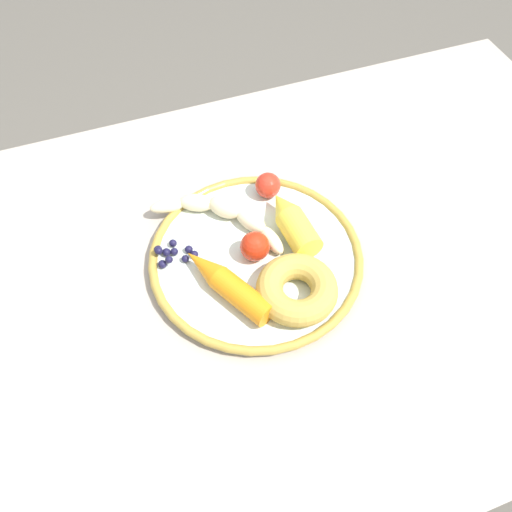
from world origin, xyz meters
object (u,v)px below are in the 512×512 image
(donut, at_px, (298,289))
(tomato_mid, at_px, (255,246))
(dining_table, at_px, (276,302))
(carrot_orange, at_px, (226,283))
(tomato_near, at_px, (268,185))
(banana, at_px, (223,213))
(carrot_yellow, at_px, (292,222))
(plate, at_px, (256,257))
(blueberry_pile, at_px, (172,253))

(donut, height_order, tomato_mid, tomato_mid)
(dining_table, xyz_separation_m, donut, (0.00, -0.06, 0.13))
(carrot_orange, xyz_separation_m, tomato_near, (0.11, 0.13, 0.00))
(tomato_near, bearing_deg, tomato_mid, -119.43)
(dining_table, relative_size, tomato_mid, 29.04)
(banana, relative_size, carrot_yellow, 1.44)
(carrot_yellow, xyz_separation_m, tomato_near, (-0.01, 0.07, -0.00))
(plate, distance_m, carrot_yellow, 0.07)
(tomato_mid, bearing_deg, dining_table, -32.06)
(tomato_mid, bearing_deg, tomato_near, 60.57)
(carrot_yellow, bearing_deg, tomato_mid, -160.49)
(tomato_mid, bearing_deg, donut, -69.43)
(plate, height_order, blueberry_pile, blueberry_pile)
(plate, relative_size, banana, 1.86)
(banana, bearing_deg, plate, -73.89)
(donut, bearing_deg, tomato_mid, 110.57)
(carrot_yellow, bearing_deg, banana, 147.79)
(carrot_orange, height_order, carrot_yellow, carrot_yellow)
(dining_table, relative_size, carrot_yellow, 10.71)
(blueberry_pile, bearing_deg, carrot_yellow, -4.53)
(carrot_yellow, distance_m, donut, 0.10)
(banana, relative_size, carrot_orange, 1.12)
(blueberry_pile, xyz_separation_m, tomato_near, (0.16, 0.06, 0.01))
(donut, relative_size, tomato_mid, 2.61)
(donut, xyz_separation_m, tomato_near, (0.02, 0.17, 0.00))
(donut, relative_size, blueberry_pile, 1.87)
(carrot_yellow, bearing_deg, donut, -107.91)
(dining_table, height_order, banana, banana)
(banana, height_order, blueberry_pile, banana)
(plate, distance_m, donut, 0.08)
(tomato_near, bearing_deg, carrot_yellow, -84.56)
(banana, bearing_deg, carrot_orange, -105.45)
(dining_table, height_order, plate, plate)
(banana, xyz_separation_m, donut, (0.05, -0.15, 0.00))
(donut, bearing_deg, carrot_yellow, 72.09)
(carrot_orange, distance_m, blueberry_pile, 0.09)
(blueberry_pile, bearing_deg, plate, -19.42)
(banana, distance_m, blueberry_pile, 0.09)
(banana, height_order, carrot_yellow, carrot_yellow)
(carrot_orange, relative_size, blueberry_pile, 2.51)
(plate, xyz_separation_m, tomato_mid, (-0.00, 0.00, 0.02))
(blueberry_pile, relative_size, tomato_mid, 1.39)
(plate, xyz_separation_m, carrot_orange, (-0.05, -0.04, 0.02))
(tomato_near, bearing_deg, plate, -118.59)
(donut, bearing_deg, banana, 108.37)
(carrot_orange, xyz_separation_m, donut, (0.08, -0.04, 0.00))
(dining_table, bearing_deg, carrot_orange, -164.41)
(blueberry_pile, distance_m, tomato_near, 0.17)
(tomato_near, bearing_deg, banana, -163.40)
(carrot_yellow, relative_size, donut, 1.04)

